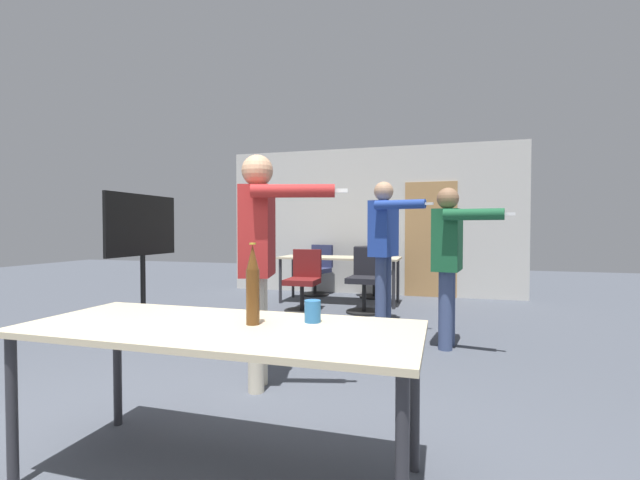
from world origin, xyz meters
TOP-DOWN VIEW (x-y plane):
  - back_wall at (0.03, 6.40)m, footprint 5.43×0.12m
  - conference_table_near at (0.29, 0.34)m, footprint 1.93×0.80m
  - conference_table_far at (-0.32, 5.30)m, footprint 1.96×0.73m
  - tv_screen at (-2.17, 2.85)m, footprint 0.44×1.21m
  - person_near_casual at (-0.02, 1.48)m, footprint 0.87×0.56m
  - person_center_tall at (0.62, 3.83)m, footprint 0.78×0.77m
  - person_far_watching at (1.38, 3.05)m, footprint 0.74×0.74m
  - office_chair_far_left at (-0.66, 4.48)m, footprint 0.52×0.55m
  - office_chair_side_rolled at (0.09, 6.04)m, footprint 0.69×0.68m
  - office_chair_far_right at (0.23, 4.65)m, footprint 0.52×0.56m
  - office_chair_mid_tucked at (-0.92, 6.04)m, footprint 0.57×0.62m
  - beer_bottle at (0.44, 0.40)m, footprint 0.07×0.07m
  - drink_cup at (0.70, 0.53)m, footprint 0.08×0.08m

SIDE VIEW (x-z plane):
  - office_chair_far_left at x=-0.66m, z-range -0.04..0.87m
  - office_chair_side_rolled at x=0.09m, z-range -0.03..0.87m
  - office_chair_mid_tucked at x=-0.92m, z-range -0.03..0.88m
  - office_chair_far_right at x=0.23m, z-range -0.03..0.91m
  - conference_table_far at x=-0.32m, z-range 0.31..1.06m
  - conference_table_near at x=0.29m, z-range 0.31..1.07m
  - drink_cup at x=0.70m, z-range 0.75..0.87m
  - beer_bottle at x=0.44m, z-range 0.74..1.14m
  - person_far_watching at x=1.38m, z-range 0.16..1.80m
  - tv_screen at x=-2.17m, z-range 0.21..1.85m
  - person_center_tall at x=0.62m, z-range 0.19..2.00m
  - person_near_casual at x=-0.02m, z-range 0.20..1.98m
  - back_wall at x=0.03m, z-range -0.01..2.70m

